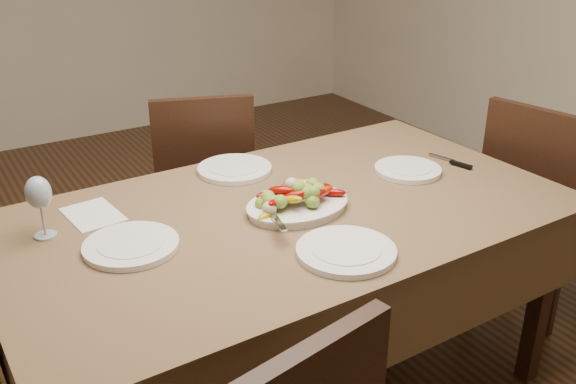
{
  "coord_description": "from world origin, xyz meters",
  "views": [
    {
      "loc": [
        -0.98,
        -1.84,
        1.67
      ],
      "look_at": [
        -0.0,
        -0.25,
        0.82
      ],
      "focal_mm": 40.0,
      "sensor_mm": 36.0,
      "label": 1
    }
  ],
  "objects_px": {
    "dining_table": "(288,307)",
    "plate_left": "(131,246)",
    "chair_far": "(203,187)",
    "plate_far": "(235,169)",
    "chair_right": "(545,206)",
    "plate_right": "(408,170)",
    "plate_near": "(346,251)",
    "wine_glass": "(40,205)",
    "serving_platter": "(298,207)"
  },
  "relations": [
    {
      "from": "dining_table",
      "to": "plate_left",
      "type": "distance_m",
      "value": 0.65
    },
    {
      "from": "plate_left",
      "to": "chair_far",
      "type": "bearing_deg",
      "value": 54.87
    },
    {
      "from": "dining_table",
      "to": "plate_far",
      "type": "bearing_deg",
      "value": 89.98
    },
    {
      "from": "chair_right",
      "to": "plate_right",
      "type": "bearing_deg",
      "value": 72.28
    },
    {
      "from": "chair_right",
      "to": "plate_right",
      "type": "relative_size",
      "value": 3.9
    },
    {
      "from": "chair_far",
      "to": "chair_right",
      "type": "height_order",
      "value": "same"
    },
    {
      "from": "dining_table",
      "to": "plate_near",
      "type": "height_order",
      "value": "plate_near"
    },
    {
      "from": "wine_glass",
      "to": "serving_platter",
      "type": "bearing_deg",
      "value": -18.7
    },
    {
      "from": "plate_left",
      "to": "plate_far",
      "type": "distance_m",
      "value": 0.63
    },
    {
      "from": "chair_far",
      "to": "plate_right",
      "type": "height_order",
      "value": "chair_far"
    },
    {
      "from": "wine_glass",
      "to": "plate_left",
      "type": "bearing_deg",
      "value": -46.76
    },
    {
      "from": "chair_right",
      "to": "wine_glass",
      "type": "height_order",
      "value": "wine_glass"
    },
    {
      "from": "plate_far",
      "to": "dining_table",
      "type": "bearing_deg",
      "value": -90.02
    },
    {
      "from": "dining_table",
      "to": "plate_far",
      "type": "height_order",
      "value": "plate_far"
    },
    {
      "from": "chair_far",
      "to": "wine_glass",
      "type": "relative_size",
      "value": 4.64
    },
    {
      "from": "serving_platter",
      "to": "plate_left",
      "type": "xyz_separation_m",
      "value": [
        -0.54,
        0.04,
        -0.0
      ]
    },
    {
      "from": "chair_right",
      "to": "plate_near",
      "type": "distance_m",
      "value": 1.33
    },
    {
      "from": "chair_far",
      "to": "chair_right",
      "type": "relative_size",
      "value": 1.0
    },
    {
      "from": "plate_right",
      "to": "plate_near",
      "type": "distance_m",
      "value": 0.66
    },
    {
      "from": "dining_table",
      "to": "serving_platter",
      "type": "distance_m",
      "value": 0.39
    },
    {
      "from": "plate_left",
      "to": "plate_far",
      "type": "height_order",
      "value": "same"
    },
    {
      "from": "chair_far",
      "to": "plate_left",
      "type": "distance_m",
      "value": 1.11
    },
    {
      "from": "chair_right",
      "to": "serving_platter",
      "type": "distance_m",
      "value": 1.27
    },
    {
      "from": "dining_table",
      "to": "chair_far",
      "type": "distance_m",
      "value": 0.91
    },
    {
      "from": "serving_platter",
      "to": "plate_near",
      "type": "xyz_separation_m",
      "value": [
        -0.03,
        -0.31,
        -0.0
      ]
    },
    {
      "from": "plate_left",
      "to": "plate_near",
      "type": "bearing_deg",
      "value": -34.79
    },
    {
      "from": "chair_right",
      "to": "plate_right",
      "type": "xyz_separation_m",
      "value": [
        -0.72,
        0.1,
        0.29
      ]
    },
    {
      "from": "chair_far",
      "to": "wine_glass",
      "type": "xyz_separation_m",
      "value": [
        -0.81,
        -0.67,
        0.39
      ]
    },
    {
      "from": "serving_platter",
      "to": "plate_far",
      "type": "xyz_separation_m",
      "value": [
        -0.02,
        0.4,
        -0.0
      ]
    },
    {
      "from": "chair_far",
      "to": "plate_left",
      "type": "height_order",
      "value": "chair_far"
    },
    {
      "from": "chair_far",
      "to": "wine_glass",
      "type": "distance_m",
      "value": 1.12
    },
    {
      "from": "dining_table",
      "to": "plate_left",
      "type": "height_order",
      "value": "plate_left"
    },
    {
      "from": "dining_table",
      "to": "chair_right",
      "type": "relative_size",
      "value": 1.94
    },
    {
      "from": "chair_far",
      "to": "plate_far",
      "type": "xyz_separation_m",
      "value": [
        -0.1,
        -0.52,
        0.29
      ]
    },
    {
      "from": "wine_glass",
      "to": "plate_near",
      "type": "bearing_deg",
      "value": -38.53
    },
    {
      "from": "plate_right",
      "to": "wine_glass",
      "type": "distance_m",
      "value": 1.27
    },
    {
      "from": "dining_table",
      "to": "chair_right",
      "type": "bearing_deg",
      "value": -2.9
    },
    {
      "from": "chair_far",
      "to": "plate_far",
      "type": "relative_size",
      "value": 3.47
    },
    {
      "from": "chair_right",
      "to": "plate_left",
      "type": "xyz_separation_m",
      "value": [
        -1.78,
        0.08,
        0.29
      ]
    },
    {
      "from": "dining_table",
      "to": "plate_far",
      "type": "distance_m",
      "value": 0.54
    },
    {
      "from": "plate_left",
      "to": "chair_right",
      "type": "bearing_deg",
      "value": -2.68
    },
    {
      "from": "plate_far",
      "to": "wine_glass",
      "type": "distance_m",
      "value": 0.73
    },
    {
      "from": "chair_far",
      "to": "plate_near",
      "type": "xyz_separation_m",
      "value": [
        -0.11,
        -1.23,
        0.29
      ]
    },
    {
      "from": "plate_right",
      "to": "plate_near",
      "type": "xyz_separation_m",
      "value": [
        -0.55,
        -0.37,
        0.0
      ]
    },
    {
      "from": "serving_platter",
      "to": "plate_right",
      "type": "bearing_deg",
      "value": 6.31
    },
    {
      "from": "chair_far",
      "to": "plate_near",
      "type": "bearing_deg",
      "value": 104.77
    },
    {
      "from": "chair_far",
      "to": "plate_left",
      "type": "xyz_separation_m",
      "value": [
        -0.62,
        -0.88,
        0.29
      ]
    },
    {
      "from": "chair_far",
      "to": "wine_glass",
      "type": "bearing_deg",
      "value": 59.57
    },
    {
      "from": "serving_platter",
      "to": "plate_near",
      "type": "height_order",
      "value": "serving_platter"
    },
    {
      "from": "wine_glass",
      "to": "dining_table",
      "type": "bearing_deg",
      "value": -17.51
    }
  ]
}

